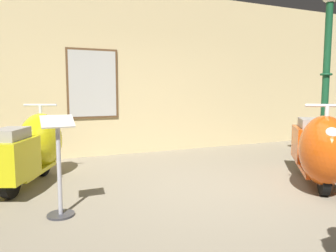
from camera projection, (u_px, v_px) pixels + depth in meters
name	position (u px, v px, depth m)	size (l,w,h in m)	color
ground_plane	(216.00, 198.00, 3.98)	(60.00, 60.00, 0.00)	gray
showroom_back_wall	(128.00, 73.00, 6.66)	(18.00, 0.63, 3.33)	#CCB784
scooter_0	(33.00, 147.00, 4.63)	(1.19, 1.85, 1.10)	black
scooter_1	(319.00, 149.00, 4.37)	(1.56, 1.79, 1.14)	black
lamppost	(326.00, 77.00, 5.28)	(0.28, 0.28, 2.93)	#144728
info_stanchion	(59.00, 175.00, 3.35)	(0.33, 0.28, 1.05)	#333338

